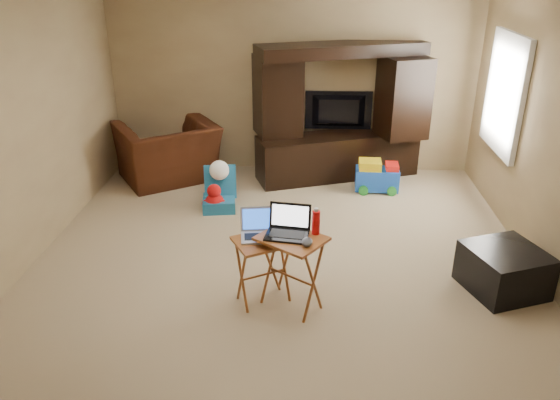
# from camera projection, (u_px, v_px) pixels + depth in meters

# --- Properties ---
(floor) EXTENTS (5.50, 5.50, 0.00)m
(floor) POSITION_uv_depth(u_px,v_px,m) (281.00, 264.00, 5.48)
(floor) COLOR #CBB18C
(floor) RESTS_ON ground
(ceiling) EXTENTS (5.50, 5.50, 0.00)m
(ceiling) POSITION_uv_depth(u_px,v_px,m) (281.00, 1.00, 4.45)
(ceiling) COLOR silver
(ceiling) RESTS_ON ground
(wall_back) EXTENTS (5.00, 0.00, 5.00)m
(wall_back) POSITION_uv_depth(u_px,v_px,m) (292.00, 82.00, 7.47)
(wall_back) COLOR tan
(wall_back) RESTS_ON ground
(wall_front) EXTENTS (5.00, 0.00, 5.00)m
(wall_front) POSITION_uv_depth(u_px,v_px,m) (249.00, 341.00, 2.47)
(wall_front) COLOR tan
(wall_front) RESTS_ON ground
(wall_left) EXTENTS (0.00, 5.50, 5.50)m
(wall_left) POSITION_uv_depth(u_px,v_px,m) (15.00, 141.00, 5.10)
(wall_left) COLOR tan
(wall_left) RESTS_ON ground
(window_pane) EXTENTS (0.00, 1.20, 1.20)m
(window_pane) POSITION_uv_depth(u_px,v_px,m) (506.00, 94.00, 6.19)
(window_pane) COLOR white
(window_pane) RESTS_ON ground
(window_frame) EXTENTS (0.06, 1.14, 1.34)m
(window_frame) POSITION_uv_depth(u_px,v_px,m) (505.00, 94.00, 6.19)
(window_frame) COLOR white
(window_frame) RESTS_ON ground
(entertainment_center) EXTENTS (2.28, 1.26, 1.82)m
(entertainment_center) POSITION_uv_depth(u_px,v_px,m) (339.00, 113.00, 7.30)
(entertainment_center) COLOR black
(entertainment_center) RESTS_ON floor
(television) EXTENTS (0.92, 0.13, 0.53)m
(television) POSITION_uv_depth(u_px,v_px,m) (339.00, 112.00, 7.48)
(television) COLOR black
(television) RESTS_ON entertainment_center
(recliner) EXTENTS (1.60, 1.56, 0.79)m
(recliner) POSITION_uv_depth(u_px,v_px,m) (168.00, 152.00, 7.39)
(recliner) COLOR #441C0E
(recliner) RESTS_ON floor
(child_rocker) EXTENTS (0.45, 0.50, 0.52)m
(child_rocker) POSITION_uv_depth(u_px,v_px,m) (218.00, 190.00, 6.57)
(child_rocker) COLOR #1A6391
(child_rocker) RESTS_ON floor
(plush_toy) EXTENTS (0.32, 0.27, 0.35)m
(plush_toy) POSITION_uv_depth(u_px,v_px,m) (214.00, 198.00, 6.55)
(plush_toy) COLOR red
(plush_toy) RESTS_ON floor
(push_toy) EXTENTS (0.59, 0.43, 0.43)m
(push_toy) POSITION_uv_depth(u_px,v_px,m) (377.00, 175.00, 7.11)
(push_toy) COLOR blue
(push_toy) RESTS_ON floor
(ottoman) EXTENTS (0.82, 0.82, 0.41)m
(ottoman) POSITION_uv_depth(u_px,v_px,m) (504.00, 270.00, 5.00)
(ottoman) COLOR black
(ottoman) RESTS_ON floor
(tray_table_left) EXTENTS (0.59, 0.55, 0.61)m
(tray_table_left) POSITION_uv_depth(u_px,v_px,m) (263.00, 271.00, 4.80)
(tray_table_left) COLOR #AB5E29
(tray_table_left) RESTS_ON floor
(tray_table_right) EXTENTS (0.67, 0.64, 0.68)m
(tray_table_right) POSITION_uv_depth(u_px,v_px,m) (291.00, 272.00, 4.70)
(tray_table_right) COLOR #A04F26
(tray_table_right) RESTS_ON floor
(laptop_left) EXTENTS (0.35, 0.30, 0.24)m
(laptop_left) POSITION_uv_depth(u_px,v_px,m) (259.00, 226.00, 4.65)
(laptop_left) COLOR #ABAAAF
(laptop_left) RESTS_ON tray_table_left
(laptop_right) EXTENTS (0.40, 0.34, 0.24)m
(laptop_right) POSITION_uv_depth(u_px,v_px,m) (287.00, 223.00, 4.53)
(laptop_right) COLOR black
(laptop_right) RESTS_ON tray_table_right
(mouse_left) EXTENTS (0.12, 0.14, 0.05)m
(mouse_left) POSITION_uv_depth(u_px,v_px,m) (285.00, 242.00, 4.59)
(mouse_left) COLOR white
(mouse_left) RESTS_ON tray_table_left
(mouse_right) EXTENTS (0.10, 0.15, 0.06)m
(mouse_right) POSITION_uv_depth(u_px,v_px,m) (307.00, 242.00, 4.44)
(mouse_right) COLOR #3B3C40
(mouse_right) RESTS_ON tray_table_right
(water_bottle) EXTENTS (0.07, 0.07, 0.21)m
(water_bottle) POSITION_uv_depth(u_px,v_px,m) (316.00, 223.00, 4.58)
(water_bottle) COLOR red
(water_bottle) RESTS_ON tray_table_right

